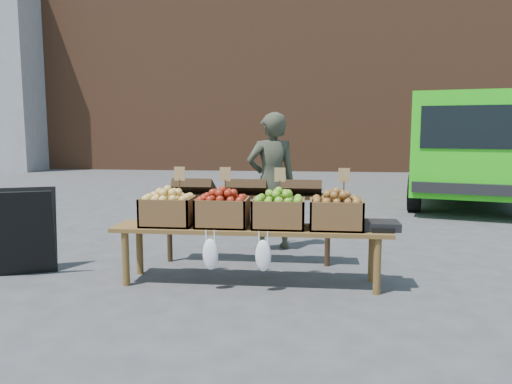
# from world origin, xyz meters

# --- Properties ---
(ground) EXTENTS (80.00, 80.00, 0.00)m
(ground) POSITION_xyz_m (0.00, 0.00, 0.00)
(ground) COLOR #404043
(brick_building) EXTENTS (24.00, 4.00, 10.00)m
(brick_building) POSITION_xyz_m (0.00, 15.00, 5.00)
(brick_building) COLOR brown
(brick_building) RESTS_ON ground
(delivery_van) EXTENTS (3.38, 5.20, 2.15)m
(delivery_van) POSITION_xyz_m (3.01, 5.77, 1.07)
(delivery_van) COLOR #27D114
(delivery_van) RESTS_ON ground
(vendor) EXTENTS (0.73, 0.61, 1.72)m
(vendor) POSITION_xyz_m (-0.70, 1.42, 0.86)
(vendor) COLOR #36382A
(vendor) RESTS_ON ground
(chalkboard_sign) EXTENTS (0.68, 0.54, 0.91)m
(chalkboard_sign) POSITION_xyz_m (-3.18, 0.04, 0.46)
(chalkboard_sign) COLOR black
(chalkboard_sign) RESTS_ON ground
(back_table) EXTENTS (2.10, 0.44, 1.04)m
(back_table) POSITION_xyz_m (-0.91, 0.69, 0.52)
(back_table) COLOR #2F2012
(back_table) RESTS_ON ground
(display_bench) EXTENTS (2.70, 0.56, 0.57)m
(display_bench) POSITION_xyz_m (-0.79, -0.03, 0.28)
(display_bench) COLOR brown
(display_bench) RESTS_ON ground
(crate_golden_apples) EXTENTS (0.50, 0.40, 0.28)m
(crate_golden_apples) POSITION_xyz_m (-1.61, -0.03, 0.71)
(crate_golden_apples) COLOR #D7CE49
(crate_golden_apples) RESTS_ON display_bench
(crate_russet_pears) EXTENTS (0.50, 0.40, 0.28)m
(crate_russet_pears) POSITION_xyz_m (-1.06, -0.03, 0.71)
(crate_russet_pears) COLOR maroon
(crate_russet_pears) RESTS_ON display_bench
(crate_red_apples) EXTENTS (0.50, 0.40, 0.28)m
(crate_red_apples) POSITION_xyz_m (-0.51, -0.03, 0.71)
(crate_red_apples) COLOR #5A9F1C
(crate_red_apples) RESTS_ON display_bench
(crate_green_apples) EXTENTS (0.50, 0.40, 0.28)m
(crate_green_apples) POSITION_xyz_m (0.04, -0.03, 0.71)
(crate_green_apples) COLOR brown
(crate_green_apples) RESTS_ON display_bench
(weighing_scale) EXTENTS (0.34, 0.30, 0.08)m
(weighing_scale) POSITION_xyz_m (0.46, -0.03, 0.61)
(weighing_scale) COLOR black
(weighing_scale) RESTS_ON display_bench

